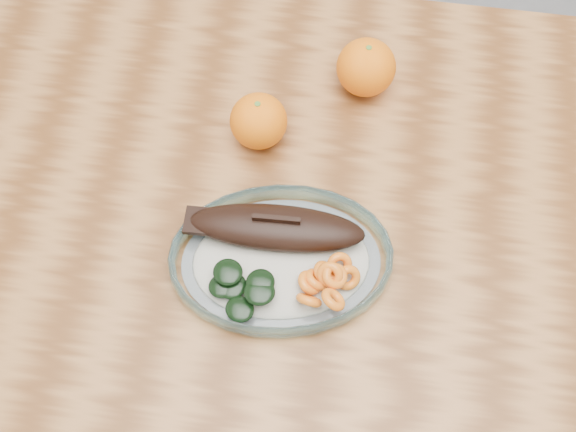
{
  "coord_description": "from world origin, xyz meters",
  "views": [
    {
      "loc": [
        0.01,
        -0.47,
        1.59
      ],
      "look_at": [
        -0.06,
        -0.03,
        0.77
      ],
      "focal_mm": 45.0,
      "sensor_mm": 36.0,
      "label": 1
    }
  ],
  "objects": [
    {
      "name": "ground",
      "position": [
        0.0,
        0.0,
        0.0
      ],
      "size": [
        3.0,
        3.0,
        0.0
      ],
      "primitive_type": "plane",
      "color": "slate",
      "rests_on": "ground"
    },
    {
      "name": "dining_table",
      "position": [
        0.0,
        0.0,
        0.65
      ],
      "size": [
        1.2,
        0.8,
        0.75
      ],
      "color": "brown",
      "rests_on": "ground"
    },
    {
      "name": "plated_meal",
      "position": [
        -0.06,
        -0.09,
        0.77
      ],
      "size": [
        0.59,
        0.59,
        0.08
      ],
      "rotation": [
        0.0,
        0.0,
        0.19
      ],
      "color": "white",
      "rests_on": "dining_table"
    },
    {
      "name": "orange_left",
      "position": [
        -0.12,
        0.1,
        0.79
      ],
      "size": [
        0.08,
        0.08,
        0.08
      ],
      "primitive_type": "sphere",
      "color": "orange",
      "rests_on": "dining_table"
    },
    {
      "name": "orange_right",
      "position": [
        0.02,
        0.21,
        0.79
      ],
      "size": [
        0.08,
        0.08,
        0.08
      ],
      "primitive_type": "sphere",
      "color": "orange",
      "rests_on": "dining_table"
    }
  ]
}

